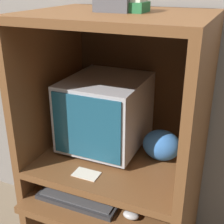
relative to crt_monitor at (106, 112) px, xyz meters
name	(u,v)px	position (x,y,z in m)	size (l,w,h in m)	color
wall_back	(145,36)	(0.10, 0.31, 0.35)	(6.00, 0.06, 2.60)	gray
desk_base	(114,220)	(0.10, -0.13, -0.58)	(0.81, 0.73, 0.60)	brown
desk_monitor_shelf	(117,161)	(0.10, -0.08, -0.23)	(0.81, 0.66, 0.15)	brown
hutch_upper	(121,69)	(0.10, -0.05, 0.26)	(0.81, 0.66, 0.71)	brown
crt_monitor	(106,112)	(0.00, 0.00, 0.00)	(0.39, 0.45, 0.37)	#B2B2B7
keyboard	(79,198)	(0.00, -0.31, -0.33)	(0.40, 0.16, 0.03)	#2D2D30
mouse	(131,215)	(0.27, -0.33, -0.33)	(0.07, 0.05, 0.03)	#B7B7B7
snack_bag	(161,145)	(0.32, -0.03, -0.12)	(0.19, 0.14, 0.16)	#336BB7
book_stack	(125,3)	(0.13, -0.07, 0.55)	(0.19, 0.13, 0.08)	#236638
paper_card	(86,174)	(0.04, -0.30, -0.19)	(0.12, 0.08, 0.00)	beige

